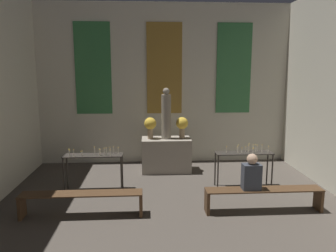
{
  "coord_description": "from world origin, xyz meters",
  "views": [
    {
      "loc": [
        -0.51,
        1.43,
        2.86
      ],
      "look_at": [
        0.0,
        9.55,
        1.43
      ],
      "focal_mm": 35.0,
      "sensor_mm": 36.0,
      "label": 1
    }
  ],
  "objects": [
    {
      "name": "person_seated",
      "position": [
        1.54,
        7.56,
        0.8
      ],
      "size": [
        0.36,
        0.24,
        0.73
      ],
      "color": "#383D47",
      "rests_on": "pew_back_right"
    },
    {
      "name": "candle_rack_right",
      "position": [
        1.8,
        8.94,
        0.75
      ],
      "size": [
        1.37,
        0.39,
        1.07
      ],
      "color": "#332D28",
      "rests_on": "ground_plane"
    },
    {
      "name": "altar",
      "position": [
        0.0,
        10.35,
        0.47
      ],
      "size": [
        1.36,
        0.74,
        0.94
      ],
      "color": "gray",
      "rests_on": "ground_plane"
    },
    {
      "name": "candle_rack_left",
      "position": [
        -1.79,
        8.94,
        0.75
      ],
      "size": [
        1.37,
        0.39,
        1.07
      ],
      "color": "#332D28",
      "rests_on": "ground_plane"
    },
    {
      "name": "wall_back",
      "position": [
        0.0,
        11.37,
        2.41
      ],
      "size": [
        7.73,
        0.16,
        4.77
      ],
      "color": "beige",
      "rests_on": "ground_plane"
    },
    {
      "name": "statue",
      "position": [
        0.0,
        10.35,
        1.6
      ],
      "size": [
        0.26,
        0.26,
        1.41
      ],
      "color": "gray",
      "rests_on": "altar"
    },
    {
      "name": "flower_vase_right",
      "position": [
        0.44,
        10.35,
        1.32
      ],
      "size": [
        0.34,
        0.34,
        0.6
      ],
      "color": "#937A5B",
      "rests_on": "altar"
    },
    {
      "name": "flower_vase_left",
      "position": [
        -0.44,
        10.35,
        1.32
      ],
      "size": [
        0.34,
        0.34,
        0.6
      ],
      "color": "#937A5B",
      "rests_on": "altar"
    },
    {
      "name": "pew_back_left",
      "position": [
        -1.81,
        7.56,
        0.36
      ],
      "size": [
        2.36,
        0.36,
        0.48
      ],
      "color": "#4C331E",
      "rests_on": "ground_plane"
    },
    {
      "name": "pew_back_right",
      "position": [
        1.81,
        7.56,
        0.36
      ],
      "size": [
        2.36,
        0.36,
        0.48
      ],
      "color": "#4C331E",
      "rests_on": "ground_plane"
    }
  ]
}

